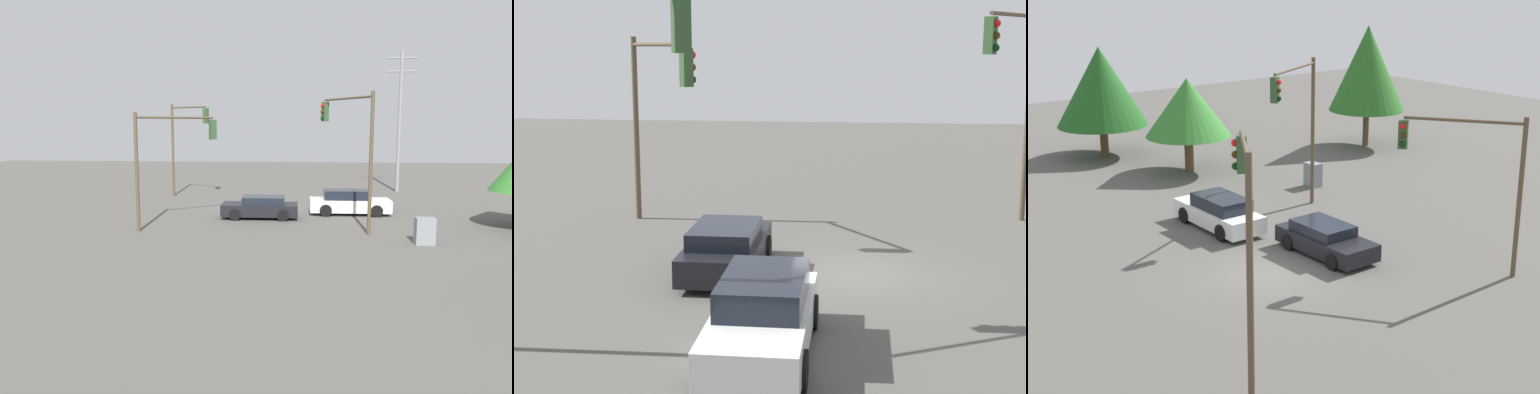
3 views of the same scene
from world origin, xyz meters
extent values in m
plane|color=#54514C|center=(0.00, 0.00, 0.00)|extent=(80.00, 80.00, 0.00)
cube|color=silver|center=(5.43, -1.40, 0.56)|extent=(4.73, 1.74, 0.73)
cube|color=black|center=(5.20, -1.40, 1.20)|extent=(2.60, 1.53, 0.55)
cylinder|color=black|center=(6.90, -0.58, 0.36)|extent=(0.71, 0.22, 0.71)
cylinder|color=black|center=(6.90, -2.23, 0.36)|extent=(0.71, 0.22, 0.71)
cylinder|color=black|center=(3.97, -0.58, 0.36)|extent=(0.71, 0.22, 0.71)
cylinder|color=black|center=(3.97, -2.23, 0.36)|extent=(0.71, 0.22, 0.71)
cube|color=black|center=(0.15, -2.99, 0.51)|extent=(4.33, 1.78, 0.66)
cube|color=black|center=(0.37, -2.99, 1.05)|extent=(2.38, 1.56, 0.42)
cylinder|color=black|center=(-1.19, -3.83, 0.32)|extent=(0.65, 0.22, 0.65)
cylinder|color=black|center=(-1.19, -2.15, 0.32)|extent=(0.65, 0.22, 0.65)
cylinder|color=black|center=(1.49, -3.83, 0.32)|extent=(0.65, 0.22, 0.65)
cylinder|color=black|center=(1.49, -2.15, 0.32)|extent=(0.65, 0.22, 0.65)
cylinder|color=brown|center=(-5.71, -6.97, 2.97)|extent=(0.18, 0.18, 5.93)
cylinder|color=brown|center=(-3.99, -5.73, 5.68)|extent=(3.50, 2.58, 0.12)
cube|color=#2D4C28|center=(-2.28, -4.49, 5.06)|extent=(0.44, 0.43, 1.05)
sphere|color=red|center=(-2.38, -4.35, 5.39)|extent=(0.22, 0.22, 0.22)
sphere|color=#392605|center=(-2.38, -4.35, 5.06)|extent=(0.22, 0.22, 0.22)
sphere|color=black|center=(-2.38, -4.35, 4.72)|extent=(0.22, 0.22, 0.22)
cylinder|color=brown|center=(-6.91, 5.62, 3.40)|extent=(0.18, 0.18, 6.80)
cylinder|color=brown|center=(-5.51, 4.75, 6.55)|extent=(2.88, 1.83, 0.12)
cube|color=#2D4C28|center=(-4.10, 3.89, 5.93)|extent=(0.44, 0.42, 1.05)
sphere|color=red|center=(-4.01, 4.03, 6.26)|extent=(0.22, 0.22, 0.22)
sphere|color=#392605|center=(-4.01, 4.03, 5.93)|extent=(0.22, 0.22, 0.22)
sphere|color=black|center=(-4.01, 4.03, 5.59)|extent=(0.22, 0.22, 0.22)
cylinder|color=brown|center=(5.75, -6.90, 3.45)|extent=(0.18, 0.18, 6.90)
cylinder|color=brown|center=(4.76, -5.05, 6.65)|extent=(2.10, 3.75, 0.12)
cube|color=#2D4C28|center=(3.76, -3.21, 6.03)|extent=(0.41, 0.43, 1.05)
sphere|color=red|center=(3.61, -3.29, 6.36)|extent=(0.22, 0.22, 0.22)
sphere|color=#392605|center=(3.61, -3.29, 6.03)|extent=(0.22, 0.22, 0.22)
sphere|color=black|center=(3.61, -3.29, 5.69)|extent=(0.22, 0.22, 0.22)
cylinder|color=gray|center=(10.34, 9.04, 5.49)|extent=(0.28, 0.28, 10.99)
cylinder|color=gray|center=(10.34, 9.04, 10.39)|extent=(2.20, 0.12, 0.12)
cylinder|color=gray|center=(10.34, 9.04, 9.39)|extent=(2.20, 0.12, 0.12)
cube|color=gray|center=(7.95, -8.77, 0.61)|extent=(0.85, 0.57, 1.22)
camera|label=1|loc=(2.00, -31.13, 5.35)|focal=35.00mm
camera|label=2|loc=(19.06, 0.35, 5.64)|focal=55.00mm
camera|label=3|loc=(-21.67, 15.93, 11.18)|focal=55.00mm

